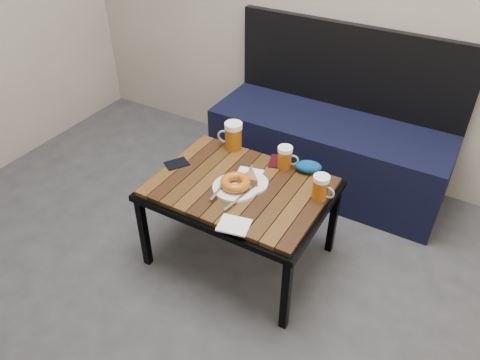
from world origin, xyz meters
The scene contains 12 objects.
bench centered at (-0.07, 1.76, 0.27)m, with size 1.40×0.50×0.95m.
cafe_table centered at (-0.21, 0.92, 0.43)m, with size 0.84×0.62×0.47m.
beer_mug_left centered at (-0.40, 1.18, 0.55)m, with size 0.14×0.10×0.15m.
beer_mug_centre centered at (-0.09, 1.16, 0.53)m, with size 0.11×0.09×0.12m.
beer_mug_right centered at (0.15, 1.02, 0.53)m, with size 0.11×0.08×0.12m.
plate_pie centered at (-0.18, 0.95, 0.49)m, with size 0.18×0.18×0.05m.
plate_bagel centered at (-0.22, 0.88, 0.50)m, with size 0.21×0.28×0.06m.
napkin_left centered at (-0.21, 1.00, 0.48)m, with size 0.15×0.16×0.01m.
napkin_right centered at (-0.09, 0.66, 0.48)m, with size 0.15×0.14×0.01m.
passport_navy centered at (-0.57, 0.91, 0.47)m, with size 0.08×0.11×0.01m, color black.
passport_burgundy centered at (-0.14, 1.18, 0.47)m, with size 0.08×0.12×0.01m, color black.
knit_pouch centered at (0.02, 1.18, 0.50)m, with size 0.13×0.08×0.06m, color #040E70.
Camera 1 is at (0.66, -0.59, 1.81)m, focal length 35.00 mm.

